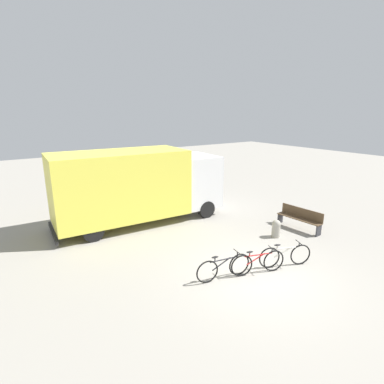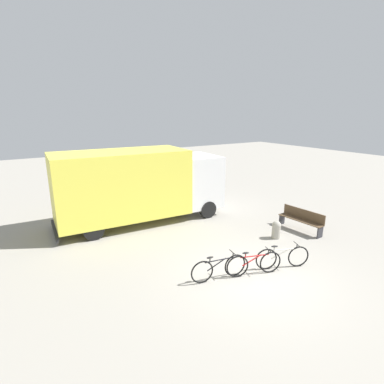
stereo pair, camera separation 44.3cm
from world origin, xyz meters
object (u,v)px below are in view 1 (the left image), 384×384
Objects in this scene: bicycle_middle at (258,262)px; bollard_near_bench at (276,228)px; delivery_truck at (138,184)px; bicycle_near at (223,267)px; bicycle_far at (285,255)px; park_bench at (300,217)px.

bollard_near_bench is at bearing 48.33° from bicycle_middle.
bicycle_middle reaches higher than bollard_near_bench.
bicycle_near is (0.02, -5.85, -1.37)m from delivery_truck.
bicycle_far is 2.36m from bollard_near_bench.
bicycle_far is (-3.10, -1.73, -0.13)m from park_bench.
bicycle_middle is (1.06, -0.37, 0.00)m from bicycle_near.
bicycle_far is at bearing 115.62° from park_bench.
bicycle_near is at bearing -86.33° from delivery_truck.
bollard_near_bench is at bearing 86.65° from park_bench.
bicycle_near reaches higher than bollard_near_bench.
bicycle_near is 2.18m from bicycle_far.
delivery_truck is 6.13m from bollard_near_bench.
bicycle_near is 1.03× the size of bicycle_middle.
park_bench is 1.50m from bollard_near_bench.
bicycle_middle and bicycle_far have the same top height.
delivery_truck is 4.30× the size of bicycle_near.
bicycle_far is (1.06, -0.17, 0.00)m from bicycle_middle.
bollard_near_bench is (3.74, -4.66, -1.36)m from delivery_truck.
park_bench is 4.45m from bicycle_middle.
bicycle_middle is at bearing -8.63° from bicycle_near.
park_bench reaches higher than bollard_near_bench.
park_bench is 2.73× the size of bollard_near_bench.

